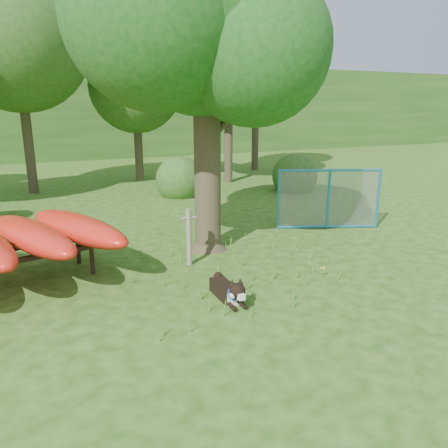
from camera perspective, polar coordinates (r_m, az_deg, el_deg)
name	(u,v)px	position (r m, az deg, el deg)	size (l,w,h in m)	color
ground	(242,294)	(7.99, 2.38, -9.15)	(80.00, 80.00, 0.00)	#22490E
oak_tree	(203,17)	(10.08, -2.72, 25.36)	(6.02, 5.25, 7.61)	#362B1D
wooden_post	(189,236)	(9.23, -4.60, -1.54)	(0.33, 0.12, 1.22)	#716355
kayak_rack	(5,240)	(9.03, -26.69, -1.89)	(4.50, 4.02, 1.17)	black
husky_dog	(229,291)	(7.66, 0.66, -8.72)	(0.30, 1.20, 0.54)	black
fence_section	(328,199)	(12.30, 13.49, 3.19)	(2.64, 1.16, 2.76)	teal
wildflower_clump	(323,269)	(8.88, 12.77, -5.71)	(0.11, 0.11, 0.23)	#4B7F29
bg_tree_b	(16,39)	(18.61, -25.48, 20.95)	(5.20, 5.20, 8.22)	#362B1D
bg_tree_c	(135,86)	(20.08, -11.49, 17.20)	(4.00, 4.00, 6.12)	#362B1D
bg_tree_d	(229,62)	(19.45, 0.62, 20.45)	(4.80, 4.80, 7.50)	#362B1D
bg_tree_e	(256,66)	(23.49, 4.26, 19.85)	(4.60, 4.60, 7.55)	#362B1D
shrub_right	(294,191)	(17.82, 9.15, 4.32)	(1.80, 1.80, 1.80)	#264F19
shrub_mid	(180,196)	(16.69, -5.77, 3.71)	(1.80, 1.80, 1.80)	#264F19
wooded_hillside	(65,110)	(34.62, -20.06, 13.79)	(80.00, 12.00, 6.00)	#264F19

